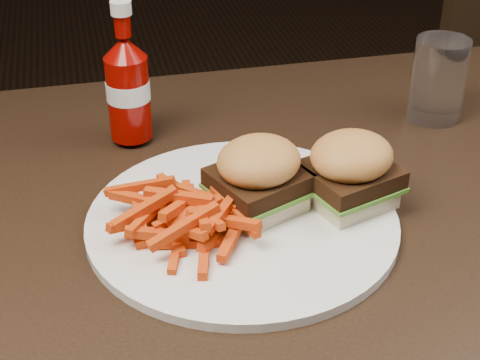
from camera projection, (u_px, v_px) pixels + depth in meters
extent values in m
cube|color=black|center=(306.00, 227.00, 0.81)|extent=(1.20, 0.80, 0.04)
cube|color=black|center=(431.00, 104.00, 1.76)|extent=(0.51, 0.51, 0.04)
cylinder|color=white|center=(242.00, 221.00, 0.78)|extent=(0.33, 0.33, 0.01)
cube|color=beige|center=(258.00, 199.00, 0.79)|extent=(0.10, 0.10, 0.02)
cube|color=beige|center=(348.00, 194.00, 0.79)|extent=(0.10, 0.10, 0.02)
cylinder|color=#7D0502|center=(129.00, 98.00, 0.91)|extent=(0.07, 0.07, 0.11)
cylinder|color=white|center=(439.00, 80.00, 0.97)|extent=(0.09, 0.09, 0.11)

